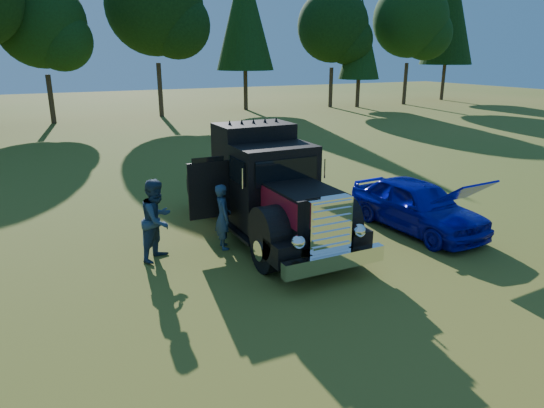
{
  "coord_description": "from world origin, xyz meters",
  "views": [
    {
      "loc": [
        -5.43,
        -9.11,
        4.84
      ],
      "look_at": [
        -0.25,
        1.38,
        1.19
      ],
      "focal_mm": 32.0,
      "sensor_mm": 36.0,
      "label": 1
    }
  ],
  "objects": [
    {
      "name": "spectator_near",
      "position": [
        -1.37,
        1.95,
        0.85
      ],
      "size": [
        0.49,
        0.67,
        1.71
      ],
      "primitive_type": "imported",
      "rotation": [
        0.0,
        0.0,
        1.44
      ],
      "color": "#1B2840",
      "rests_on": "ground"
    },
    {
      "name": "ground",
      "position": [
        0.0,
        0.0,
        0.0
      ],
      "size": [
        120.0,
        120.0,
        0.0
      ],
      "primitive_type": "plane",
      "color": "#415B1A",
      "rests_on": "ground"
    },
    {
      "name": "spectator_far",
      "position": [
        -3.03,
        2.01,
        1.01
      ],
      "size": [
        1.23,
        1.22,
        2.01
      ],
      "primitive_type": "imported",
      "rotation": [
        0.0,
        0.0,
        0.76
      ],
      "color": "#1C2841",
      "rests_on": "ground"
    },
    {
      "name": "hotrod_coupe",
      "position": [
        4.05,
        0.8,
        0.74
      ],
      "size": [
        1.97,
        4.39,
        1.89
      ],
      "color": "#1708AF",
      "rests_on": "ground"
    },
    {
      "name": "diamond_t_truck",
      "position": [
        0.02,
        2.23,
        1.28
      ],
      "size": [
        3.38,
        7.16,
        3.0
      ],
      "color": "black",
      "rests_on": "ground"
    },
    {
      "name": "treeline",
      "position": [
        -3.15,
        27.49,
        7.93
      ],
      "size": [
        72.1,
        24.04,
        14.05
      ],
      "color": "#2D2116",
      "rests_on": "ground"
    }
  ]
}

